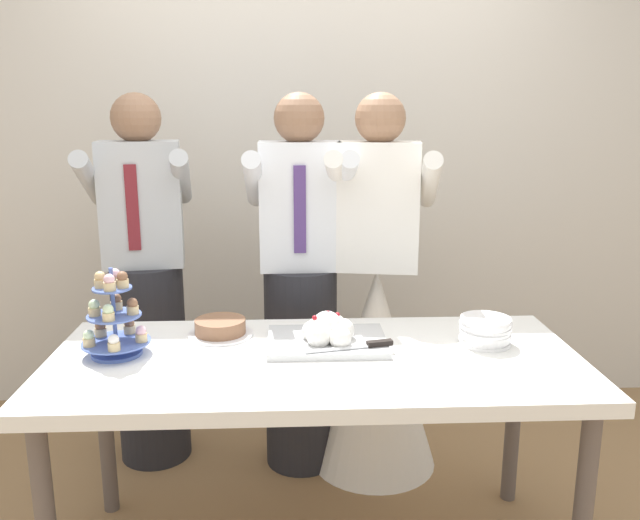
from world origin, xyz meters
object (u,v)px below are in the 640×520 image
(cupcake_stand, at_px, (114,321))
(main_cake_tray, at_px, (328,334))
(dessert_table, at_px, (316,377))
(round_cake, at_px, (220,328))
(plate_stack, at_px, (485,331))
(person_guest, at_px, (148,302))
(person_groom, at_px, (300,306))
(person_bride, at_px, (376,342))

(cupcake_stand, distance_m, main_cake_tray, 0.73)
(dessert_table, bearing_deg, round_cake, 147.14)
(cupcake_stand, distance_m, plate_stack, 1.29)
(plate_stack, relative_size, person_guest, 0.11)
(person_groom, relative_size, person_guest, 1.00)
(main_cake_tray, relative_size, round_cake, 1.81)
(main_cake_tray, bearing_deg, round_cake, 163.32)
(plate_stack, height_order, person_groom, person_groom)
(person_groom, bearing_deg, main_cake_tray, -81.20)
(dessert_table, bearing_deg, plate_stack, 8.46)
(dessert_table, distance_m, cupcake_stand, 0.71)
(main_cake_tray, xyz_separation_m, plate_stack, (0.56, -0.01, 0.01))
(dessert_table, distance_m, person_guest, 1.04)
(person_bride, bearing_deg, dessert_table, -114.73)
(main_cake_tray, bearing_deg, person_bride, 65.26)
(cupcake_stand, bearing_deg, main_cake_tray, 4.46)
(person_bride, bearing_deg, person_guest, 173.66)
(person_bride, bearing_deg, round_cake, -146.80)
(plate_stack, bearing_deg, round_cake, 172.16)
(cupcake_stand, height_order, main_cake_tray, cupcake_stand)
(round_cake, bearing_deg, main_cake_tray, -16.68)
(cupcake_stand, relative_size, main_cake_tray, 0.70)
(cupcake_stand, height_order, plate_stack, cupcake_stand)
(dessert_table, xyz_separation_m, plate_stack, (0.61, 0.09, 0.12))
(person_groom, bearing_deg, dessert_table, -86.65)
(cupcake_stand, bearing_deg, plate_stack, 1.90)
(round_cake, distance_m, person_bride, 0.79)
(person_guest, bearing_deg, person_bride, -6.34)
(plate_stack, relative_size, person_bride, 0.11)
(round_cake, bearing_deg, dessert_table, -32.86)
(main_cake_tray, relative_size, person_guest, 0.26)
(cupcake_stand, height_order, person_guest, person_guest)
(main_cake_tray, height_order, person_guest, person_guest)
(cupcake_stand, height_order, person_bride, person_bride)
(plate_stack, bearing_deg, person_guest, 153.63)
(dessert_table, height_order, person_bride, person_bride)
(dessert_table, xyz_separation_m, person_groom, (-0.04, 0.67, 0.05))
(cupcake_stand, xyz_separation_m, plate_stack, (1.28, 0.04, -0.07))
(plate_stack, bearing_deg, person_bride, 119.89)
(dessert_table, distance_m, round_cake, 0.42)
(plate_stack, distance_m, person_groom, 0.87)
(main_cake_tray, xyz_separation_m, person_groom, (-0.09, 0.56, -0.07))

